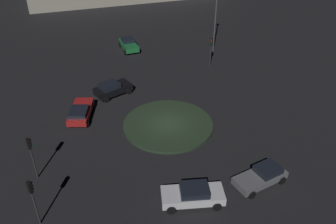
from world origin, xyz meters
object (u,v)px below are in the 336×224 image
car_black (112,89)px  traffic_light_north (31,150)px  car_grey (262,176)px  car_white (193,195)px  car_red (80,112)px  streetlamp_southeast (216,7)px  car_green (129,44)px  traffic_light_northwest (32,194)px  traffic_light_southeast (211,47)px

car_black → traffic_light_north: 13.75m
car_black → car_grey: bearing=-83.8°
car_white → traffic_light_north: size_ratio=1.25×
car_red → streetlamp_southeast: bearing=-42.1°
car_black → car_green: size_ratio=1.04×
car_black → traffic_light_northwest: size_ratio=1.12×
car_white → streetlamp_southeast: bearing=-104.5°
car_white → car_green: (28.86, -1.75, 0.01)m
car_grey → car_black: car_black is taller
car_red → car_green: bearing=-11.1°
car_grey → traffic_light_southeast: 20.69m
traffic_light_southeast → car_white: bearing=13.6°
streetlamp_southeast → car_red: bearing=120.4°
traffic_light_northwest → car_red: bearing=36.5°
car_grey → streetlamp_southeast: bearing=-117.5°
traffic_light_southeast → traffic_light_north: (-14.13, 20.98, 0.06)m
car_white → car_green: car_green is taller
car_black → car_white: bearing=-101.4°
car_grey → car_green: bearing=-93.6°
car_white → traffic_light_north: 12.54m
streetlamp_southeast → car_grey: bearing=164.1°
car_black → car_green: (11.68, -4.44, -0.01)m
car_red → car_black: car_black is taller
car_green → traffic_light_northwest: bearing=-27.0°
car_black → car_red: bearing=-157.8°
car_red → car_black: bearing=-30.0°
car_red → car_grey: size_ratio=1.07×
car_green → car_white: bearing=-6.2°
car_red → traffic_light_northwest: (-12.23, 4.12, 2.07)m
car_green → car_grey: bearing=5.3°
car_green → streetlamp_southeast: streetlamp_southeast is taller
car_green → streetlamp_southeast: (-3.84, -11.06, 5.30)m
traffic_light_north → car_red: bearing=44.1°
car_red → traffic_light_southeast: (6.64, -16.77, 1.99)m
car_red → car_black: (3.50, -3.81, 0.08)m
car_white → traffic_light_north: (6.19, 10.72, 1.99)m
traffic_light_southeast → streetlamp_southeast: streetlamp_southeast is taller
car_black → car_green: bearing=48.8°
car_green → traffic_light_north: bearing=-31.5°
car_white → car_black: car_black is taller
car_red → car_grey: (-13.45, -12.27, -0.01)m
car_red → streetlamp_southeast: 23.03m
car_white → streetlamp_southeast: streetlamp_southeast is taller
car_black → traffic_light_north: traffic_light_north is taller
car_black → streetlamp_southeast: (7.83, -15.51, 5.29)m
car_red → streetlamp_southeast: size_ratio=0.51×
car_red → traffic_light_north: 8.83m
streetlamp_southeast → car_black: bearing=116.8°
car_black → traffic_light_northwest: (-15.73, 7.93, 1.99)m
traffic_light_southeast → traffic_light_northwest: (-18.87, 20.89, 0.08)m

